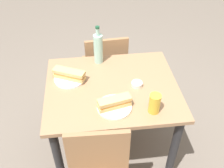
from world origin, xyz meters
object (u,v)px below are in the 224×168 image
object	(u,v)px
baguette_sandwich_near	(114,102)
olive_bowl	(137,84)
knife_near	(110,101)
plate_near	(114,107)
plate_far	(70,79)
beer_glass	(155,103)
dining_table	(112,99)
chair_far	(105,67)
baguette_sandwich_far	(69,74)
knife_far	(71,73)
water_bottle	(98,48)

from	to	relation	value
baguette_sandwich_near	olive_bowl	distance (m)	0.28
knife_near	plate_near	bearing A→B (deg)	-64.18
plate_far	beer_glass	bearing A→B (deg)	-35.64
dining_table	chair_far	world-z (taller)	chair_far
plate_near	plate_far	bearing A→B (deg)	131.58
baguette_sandwich_near	baguette_sandwich_far	size ratio (longest dim) A/B	0.93
baguette_sandwich_near	dining_table	bearing A→B (deg)	87.25
plate_near	knife_near	size ratio (longest dim) A/B	1.37
chair_far	baguette_sandwich_near	distance (m)	0.87
plate_near	beer_glass	distance (m)	0.26
plate_near	baguette_sandwich_near	size ratio (longest dim) A/B	1.01
baguette_sandwich_near	baguette_sandwich_far	bearing A→B (deg)	131.58
knife_far	chair_far	bearing A→B (deg)	54.94
dining_table	water_bottle	world-z (taller)	water_bottle
plate_near	beer_glass	world-z (taller)	beer_glass
water_bottle	baguette_sandwich_far	bearing A→B (deg)	-139.30
knife_near	water_bottle	size ratio (longest dim) A/B	0.53
plate_near	chair_far	bearing A→B (deg)	88.87
knife_near	plate_far	bearing A→B (deg)	133.59
dining_table	water_bottle	bearing A→B (deg)	102.82
dining_table	baguette_sandwich_far	xyz separation A→B (m)	(-0.30, 0.11, 0.18)
plate_far	chair_far	bearing A→B (deg)	56.98
baguette_sandwich_far	beer_glass	bearing A→B (deg)	-35.64
dining_table	knife_near	bearing A→B (deg)	-100.75
plate_near	beer_glass	xyz separation A→B (m)	(0.25, -0.06, 0.06)
knife_near	water_bottle	bearing A→B (deg)	94.58
baguette_sandwich_far	olive_bowl	xyz separation A→B (m)	(0.48, -0.13, -0.03)
dining_table	chair_far	distance (m)	0.61
plate_far	olive_bowl	bearing A→B (deg)	-15.07
beer_glass	olive_bowl	xyz separation A→B (m)	(-0.06, 0.26, -0.05)
water_bottle	dining_table	bearing A→B (deg)	-77.18
baguette_sandwich_near	baguette_sandwich_far	world-z (taller)	same
dining_table	baguette_sandwich_far	bearing A→B (deg)	159.50
baguette_sandwich_near	olive_bowl	world-z (taller)	baguette_sandwich_near
baguette_sandwich_far	olive_bowl	bearing A→B (deg)	-15.07
baguette_sandwich_far	olive_bowl	distance (m)	0.50
plate_near	baguette_sandwich_far	world-z (taller)	baguette_sandwich_far
knife_near	olive_bowl	xyz separation A→B (m)	(0.21, 0.16, -0.00)
chair_far	water_bottle	bearing A→B (deg)	-105.55
dining_table	baguette_sandwich_far	size ratio (longest dim) A/B	3.91
baguette_sandwich_near	knife_far	xyz separation A→B (m)	(-0.28, 0.39, -0.03)
plate_far	dining_table	bearing A→B (deg)	-20.50
dining_table	plate_far	size ratio (longest dim) A/B	4.15
dining_table	olive_bowl	size ratio (longest dim) A/B	11.87
knife_far	plate_far	bearing A→B (deg)	-103.67
dining_table	plate_near	size ratio (longest dim) A/B	4.15
knife_near	baguette_sandwich_far	size ratio (longest dim) A/B	0.69
baguette_sandwich_far	beer_glass	world-z (taller)	beer_glass
baguette_sandwich_near	knife_far	world-z (taller)	baguette_sandwich_near
baguette_sandwich_near	plate_far	distance (m)	0.44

